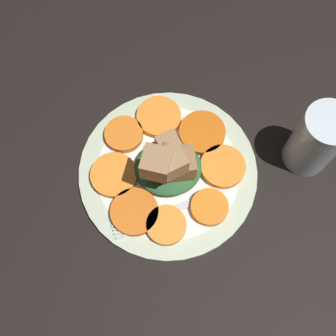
{
  "coord_description": "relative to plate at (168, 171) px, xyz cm",
  "views": [
    {
      "loc": [
        0.66,
        -23.43,
        66.17
      ],
      "look_at": [
        0.0,
        0.0,
        4.1
      ],
      "focal_mm": 45.0,
      "sensor_mm": 36.0,
      "label": 1
    }
  ],
  "objects": [
    {
      "name": "carrot_slice_0",
      "position": [
        6.53,
        -6.11,
        1.22
      ],
      "size": [
        5.83,
        5.83,
        1.29
      ],
      "primitive_type": "cylinder",
      "color": "orange",
      "rests_on": "plate"
    },
    {
      "name": "center_pile",
      "position": [
        0.16,
        -0.35,
        4.32
      ],
      "size": [
        10.62,
        9.56,
        10.5
      ],
      "color": "#2D6033",
      "rests_on": "plate"
    },
    {
      "name": "fork",
      "position": [
        -0.49,
        -7.17,
        0.78
      ],
      "size": [
        16.4,
        8.29,
        0.4
      ],
      "rotation": [
        0.0,
        0.0,
        0.4
      ],
      "color": "silver",
      "rests_on": "plate"
    },
    {
      "name": "carrot_slice_1",
      "position": [
        8.69,
        0.6,
        1.22
      ],
      "size": [
        7.19,
        7.19,
        1.29
      ],
      "primitive_type": "cylinder",
      "color": "orange",
      "rests_on": "plate"
    },
    {
      "name": "carrot_slice_3",
      "position": [
        -1.78,
        9.17,
        1.22
      ],
      "size": [
        7.38,
        7.38,
        1.29
      ],
      "primitive_type": "cylinder",
      "color": "orange",
      "rests_on": "plate"
    },
    {
      "name": "carrot_slice_2",
      "position": [
        5.42,
        6.47,
        1.22
      ],
      "size": [
        7.61,
        7.61,
        1.29
      ],
      "primitive_type": "cylinder",
      "color": "#D45F12",
      "rests_on": "plate"
    },
    {
      "name": "plate",
      "position": [
        0.0,
        0.0,
        0.0
      ],
      "size": [
        28.67,
        28.67,
        1.05
      ],
      "color": "beige",
      "rests_on": "table_slab"
    },
    {
      "name": "carrot_slice_6",
      "position": [
        -4.91,
        -7.18,
        1.22
      ],
      "size": [
        7.38,
        7.38,
        1.29
      ],
      "primitive_type": "cylinder",
      "color": "orange",
      "rests_on": "plate"
    },
    {
      "name": "carrot_slice_4",
      "position": [
        -7.39,
        5.82,
        1.22
      ],
      "size": [
        6.29,
        6.29,
        1.29
      ],
      "primitive_type": "cylinder",
      "color": "orange",
      "rests_on": "plate"
    },
    {
      "name": "water_glass",
      "position": [
        22.34,
        3.55,
        5.77
      ],
      "size": [
        7.29,
        7.29,
        12.57
      ],
      "color": "silver",
      "rests_on": "table_slab"
    },
    {
      "name": "table_slab",
      "position": [
        0.0,
        0.0,
        -1.52
      ],
      "size": [
        120.0,
        120.0,
        2.0
      ],
      "primitive_type": "cube",
      "color": "black",
      "rests_on": "ground"
    },
    {
      "name": "carrot_slice_7",
      "position": [
        0.41,
        -9.11,
        1.22
      ],
      "size": [
        6.12,
        6.12,
        1.29
      ],
      "primitive_type": "cylinder",
      "color": "orange",
      "rests_on": "plate"
    },
    {
      "name": "carrot_slice_5",
      "position": [
        -8.49,
        -1.3,
        1.22
      ],
      "size": [
        7.39,
        7.39,
        1.29
      ],
      "primitive_type": "cylinder",
      "color": "orange",
      "rests_on": "plate"
    }
  ]
}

